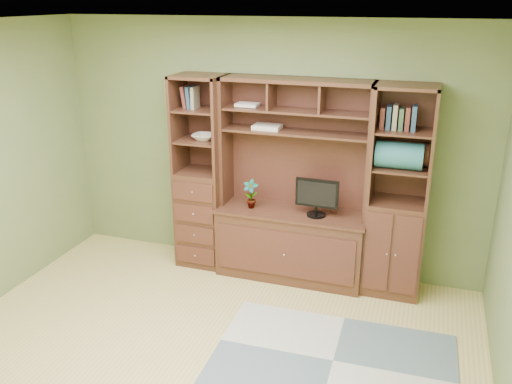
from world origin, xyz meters
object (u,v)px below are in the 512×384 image
(center_hutch, at_px, (292,184))
(right_tower, at_px, (398,194))
(left_tower, at_px, (201,173))
(monitor, at_px, (317,191))

(center_hutch, xyz_separation_m, right_tower, (1.02, 0.04, 0.00))
(center_hutch, distance_m, left_tower, 1.00)
(right_tower, relative_size, monitor, 3.92)
(left_tower, bearing_deg, right_tower, 0.00)
(left_tower, distance_m, right_tower, 2.02)
(center_hutch, bearing_deg, left_tower, 177.71)
(center_hutch, xyz_separation_m, left_tower, (-1.00, 0.04, 0.00))
(right_tower, bearing_deg, monitor, -174.40)
(monitor, bearing_deg, left_tower, 177.76)
(center_hutch, distance_m, right_tower, 1.03)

